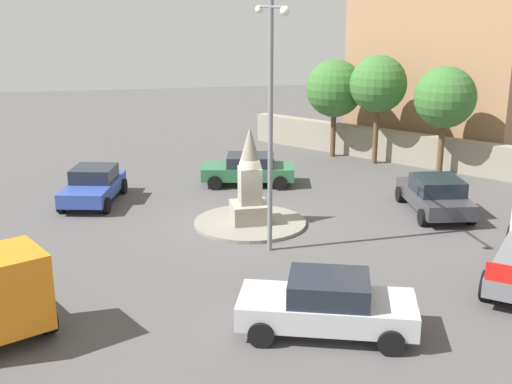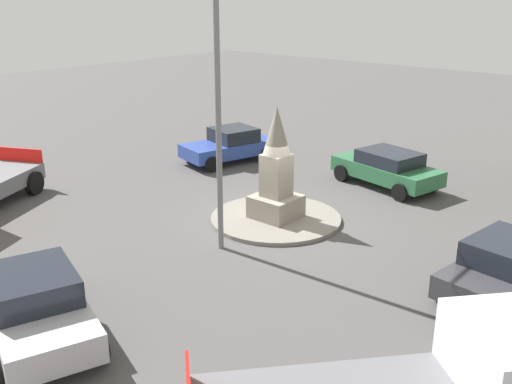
{
  "view_description": "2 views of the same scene",
  "coord_description": "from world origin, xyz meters",
  "px_view_note": "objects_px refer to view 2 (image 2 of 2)",
  "views": [
    {
      "loc": [
        -22.58,
        4.24,
        8.03
      ],
      "look_at": [
        0.72,
        -0.37,
        1.03
      ],
      "focal_mm": 45.73,
      "sensor_mm": 36.0,
      "label": 1
    },
    {
      "loc": [
        -13.58,
        -10.96,
        6.99
      ],
      "look_at": [
        -0.47,
        0.43,
        0.98
      ],
      "focal_mm": 40.95,
      "sensor_mm": 36.0,
      "label": 2
    }
  ],
  "objects_px": {
    "car_green_parked_right": "(387,168)",
    "car_silver_near_island": "(35,303)",
    "monument": "(276,173)",
    "streetlamp": "(217,72)",
    "car_blue_passing": "(230,145)"
  },
  "relations": [
    {
      "from": "car_silver_near_island",
      "to": "monument",
      "type": "bearing_deg",
      "value": 2.4
    },
    {
      "from": "streetlamp",
      "to": "car_green_parked_right",
      "type": "height_order",
      "value": "streetlamp"
    },
    {
      "from": "monument",
      "to": "car_green_parked_right",
      "type": "height_order",
      "value": "monument"
    },
    {
      "from": "streetlamp",
      "to": "car_green_parked_right",
      "type": "bearing_deg",
      "value": -5.63
    },
    {
      "from": "monument",
      "to": "car_green_parked_right",
      "type": "xyz_separation_m",
      "value": [
        5.4,
        -0.96,
        -0.86
      ]
    },
    {
      "from": "streetlamp",
      "to": "car_silver_near_island",
      "type": "xyz_separation_m",
      "value": [
        -5.79,
        -0.19,
        -4.22
      ]
    },
    {
      "from": "monument",
      "to": "car_blue_passing",
      "type": "xyz_separation_m",
      "value": [
        4.01,
        5.8,
        -0.85
      ]
    },
    {
      "from": "car_green_parked_right",
      "to": "car_blue_passing",
      "type": "bearing_deg",
      "value": 101.61
    },
    {
      "from": "car_green_parked_right",
      "to": "monument",
      "type": "bearing_deg",
      "value": 169.93
    },
    {
      "from": "monument",
      "to": "car_silver_near_island",
      "type": "relative_size",
      "value": 0.75
    },
    {
      "from": "car_blue_passing",
      "to": "car_silver_near_island",
      "type": "xyz_separation_m",
      "value": [
        -12.49,
        -6.16,
        0.04
      ]
    },
    {
      "from": "car_green_parked_right",
      "to": "car_silver_near_island",
      "type": "height_order",
      "value": "car_silver_near_island"
    },
    {
      "from": "car_green_parked_right",
      "to": "car_silver_near_island",
      "type": "distance_m",
      "value": 13.89
    },
    {
      "from": "car_green_parked_right",
      "to": "car_blue_passing",
      "type": "relative_size",
      "value": 1.03
    },
    {
      "from": "monument",
      "to": "streetlamp",
      "type": "distance_m",
      "value": 4.34
    }
  ]
}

